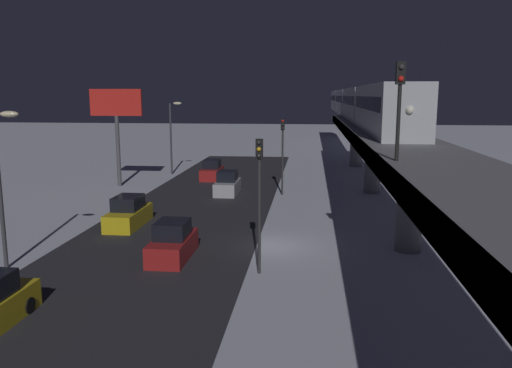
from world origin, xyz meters
TOP-DOWN VIEW (x-y plane):
  - ground_plane at (0.00, 0.00)m, footprint 240.00×240.00m
  - avenue_asphalt at (6.29, 0.00)m, footprint 11.00×82.99m
  - elevated_railway at (-7.39, -0.00)m, footprint 5.00×82.99m
  - subway_train at (-7.49, -38.27)m, footprint 2.94×74.07m
  - rail_signal at (-5.66, 6.07)m, footprint 0.36×0.41m
  - sedan_silver at (4.89, -14.90)m, footprint 1.80×4.11m
  - sedan_yellow_2 at (9.49, -3.50)m, footprint 1.80×4.54m
  - sedan_red at (7.69, -22.36)m, footprint 1.80×4.06m
  - sedan_red_2 at (4.89, 2.58)m, footprint 1.80×4.15m
  - traffic_light_near at (0.19, 4.40)m, footprint 0.32×0.44m
  - traffic_light_mid at (0.19, -14.88)m, footprint 0.32×0.44m
  - commercial_billboard at (15.48, -17.45)m, footprint 4.80×0.36m
  - street_lamp_near at (12.37, 5.00)m, footprint 1.35×0.44m
  - street_lamp_far at (12.37, -25.00)m, footprint 1.35×0.44m

SIDE VIEW (x-z plane):
  - ground_plane at x=0.00m, z-range 0.00..0.00m
  - avenue_asphalt at x=6.29m, z-range 0.00..0.01m
  - sedan_silver at x=4.89m, z-range -0.19..1.78m
  - sedan_red at x=7.69m, z-range -0.19..1.78m
  - sedan_yellow_2 at x=9.49m, z-range -0.19..1.78m
  - sedan_red_2 at x=4.89m, z-range -0.19..1.78m
  - traffic_light_near at x=0.19m, z-range 1.00..7.40m
  - traffic_light_mid at x=0.19m, z-range 1.00..7.40m
  - street_lamp_near at x=12.37m, z-range 0.99..8.64m
  - street_lamp_far at x=12.37m, z-range 0.99..8.64m
  - elevated_railway at x=-7.39m, z-range 2.10..7.79m
  - commercial_billboard at x=15.48m, z-range 2.38..11.28m
  - subway_train at x=-7.49m, z-range 5.77..9.17m
  - rail_signal at x=-5.66m, z-range 6.42..10.42m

